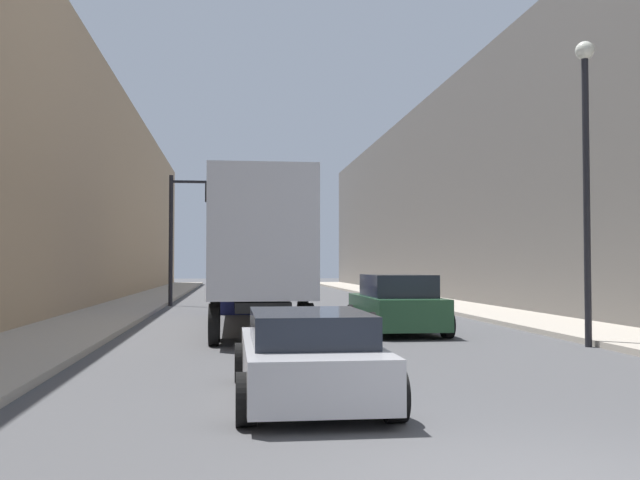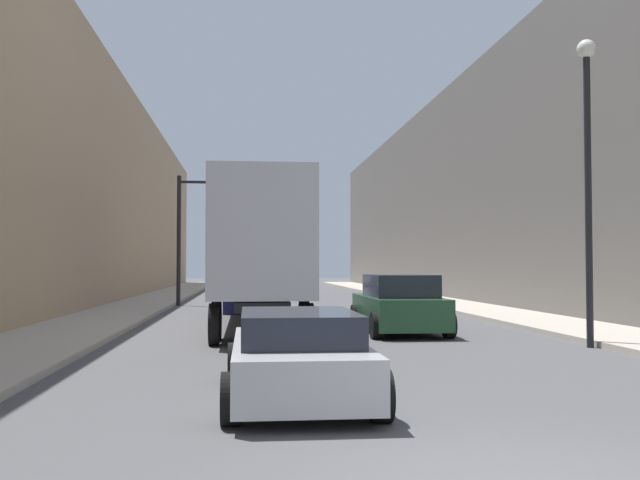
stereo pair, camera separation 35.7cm
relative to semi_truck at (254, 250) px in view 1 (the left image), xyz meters
name	(u,v)px [view 1 (the left image)]	position (x,y,z in m)	size (l,w,h in m)	color
sidewalk_right	(426,301)	(9.23, 12.85, -2.32)	(2.97, 80.00, 0.15)	#B2A899
sidewalk_left	(139,303)	(-5.24, 12.85, -2.32)	(2.97, 80.00, 0.15)	#B2A899
building_right	(509,189)	(13.71, 12.85, 3.55)	(6.00, 80.00, 11.89)	#66605B
building_left	(45,184)	(-9.72, 12.85, 3.45)	(6.00, 80.00, 11.69)	tan
semi_truck	(254,250)	(0.00, 0.00, 0.00)	(2.55, 14.24, 4.26)	silver
sedan_car	(307,356)	(0.37, -12.78, -1.78)	(2.05, 4.54, 1.26)	#B7B7BC
suv_car	(396,305)	(3.95, -3.02, -1.62)	(2.19, 4.76, 1.65)	#234C2D
traffic_signal_gantry	(197,216)	(-2.38, 11.45, 1.85)	(5.34, 0.35, 6.21)	black
street_lamp	(586,152)	(7.59, -7.11, 2.20)	(0.44, 0.44, 7.23)	black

